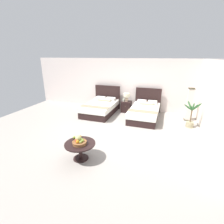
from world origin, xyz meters
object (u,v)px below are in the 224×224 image
Objects in this scene: nightstand at (126,107)px; loose_apple at (74,137)px; table_lamp at (127,96)px; coffee_table at (80,147)px; fruit_bowl at (79,141)px; bed_near_window at (101,107)px; bed_near_corner at (145,112)px; floor_lamp_corner at (189,105)px; loose_orange at (80,137)px; vase at (124,100)px; potted_palm at (191,119)px.

loose_apple reaches higher than nightstand.
coffee_table is at bearing -93.54° from table_lamp.
fruit_bowl reaches higher than coffee_table.
bed_near_window is 1.25m from nightstand.
bed_near_corner is 1.86m from floor_lamp_corner.
bed_near_corner reaches higher than nightstand.
nightstand is at bearing 84.32° from loose_orange.
vase is at bearing -163.68° from nightstand.
bed_near_corner is 5.49× the size of table_lamp.
loose_apple is at bearing -97.46° from table_lamp.
vase is 3.89m from loose_orange.
loose_apple is at bearing 142.56° from fruit_bowl.
loose_orange is at bearing -137.27° from potted_palm.
table_lamp is at bearing 174.65° from floor_lamp_corner.
bed_near_corner is 2.66× the size of coffee_table.
floor_lamp_corner is 0.85m from potted_palm.
loose_apple is at bearing -137.67° from potted_palm.
table_lamp is (-0.00, 0.02, 0.52)m from nightstand.
table_lamp is at bearing 148.38° from bed_near_corner.
floor_lamp_corner is at bearing -3.91° from vase.
coffee_table is at bearing -32.91° from loose_apple.
potted_palm is (1.81, -0.44, 0.06)m from bed_near_corner.
bed_near_corner is 27.37× the size of loose_orange.
table_lamp reaches higher than vase.
bed_near_window is 3.89m from floor_lamp_corner.
coffee_table is 0.32m from loose_orange.
bed_near_window reaches higher than bed_near_corner.
loose_orange is (0.72, -3.35, 0.22)m from bed_near_window.
vase is at bearing 161.48° from potted_palm.
bed_near_corner is at bearing -30.74° from nightstand.
fruit_bowl is 4.41m from potted_palm.
loose_orange is (0.14, 0.08, 0.00)m from loose_apple.
vase is 0.42× the size of fruit_bowl.
vase is 0.11× the size of floor_lamp_corner.
loose_apple is at bearing -80.37° from bed_near_window.
loose_orange reaches higher than loose_apple.
potted_palm is (3.02, 3.20, -0.20)m from fruit_bowl.
coffee_table is 4.38m from potted_palm.
loose_apple is at bearing -97.50° from nightstand.
fruit_bowl is (0.86, -3.64, 0.25)m from bed_near_window.
nightstand is 4.05m from loose_apple.
vase is 4.15m from coffee_table.
fruit_bowl reaches higher than loose_orange.
fruit_bowl is (-1.21, -3.65, 0.26)m from bed_near_corner.
vase reaches higher than loose_apple.
bed_near_window is at bearing 99.63° from loose_apple.
fruit_bowl is at bearing -127.01° from floor_lamp_corner.
fruit_bowl is at bearing -133.27° from potted_palm.
vase is at bearing 84.37° from loose_apple.
table_lamp is 0.48× the size of coffee_table.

